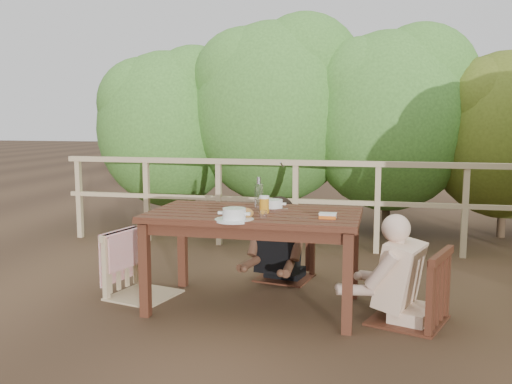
% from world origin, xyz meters
% --- Properties ---
extents(ground, '(60.00, 60.00, 0.00)m').
position_xyz_m(ground, '(0.00, 0.00, 0.00)').
color(ground, '#4D3522').
rests_on(ground, ground).
extents(table, '(1.60, 0.90, 0.74)m').
position_xyz_m(table, '(0.00, 0.00, 0.37)').
color(table, '#3F1F13').
rests_on(table, ground).
extents(chair_left, '(0.60, 0.60, 1.01)m').
position_xyz_m(chair_left, '(-0.95, 0.04, 0.50)').
color(chair_left, tan).
rests_on(chair_left, ground).
extents(chair_far, '(0.55, 0.55, 0.94)m').
position_xyz_m(chair_far, '(0.09, 0.81, 0.47)').
color(chair_far, '#3F1F13').
rests_on(chair_far, ground).
extents(chair_right, '(0.65, 0.65, 1.03)m').
position_xyz_m(chair_right, '(1.16, -0.05, 0.52)').
color(chair_right, '#3F1F13').
rests_on(chair_right, ground).
extents(woman, '(0.58, 0.67, 1.18)m').
position_xyz_m(woman, '(0.09, 0.83, 0.59)').
color(woman, black).
rests_on(woman, ground).
extents(diner_right, '(0.77, 0.70, 1.28)m').
position_xyz_m(diner_right, '(1.19, -0.05, 0.64)').
color(diner_right, beige).
rests_on(diner_right, ground).
extents(railing, '(5.60, 0.10, 1.01)m').
position_xyz_m(railing, '(0.00, 2.00, 0.51)').
color(railing, tan).
rests_on(railing, ground).
extents(hedge_row, '(6.60, 1.60, 3.80)m').
position_xyz_m(hedge_row, '(0.40, 3.20, 1.90)').
color(hedge_row, '#40722A').
rests_on(hedge_row, ground).
extents(soup_near, '(0.28, 0.28, 0.09)m').
position_xyz_m(soup_near, '(-0.07, -0.34, 0.79)').
color(soup_near, white).
rests_on(soup_near, table).
extents(soup_far, '(0.24, 0.24, 0.08)m').
position_xyz_m(soup_far, '(0.11, 0.21, 0.78)').
color(soup_far, silver).
rests_on(soup_far, table).
extents(bread_roll, '(0.14, 0.10, 0.08)m').
position_xyz_m(bread_roll, '(-0.02, -0.23, 0.78)').
color(bread_roll, '#9C622C').
rests_on(bread_roll, table).
extents(beer_glass, '(0.07, 0.07, 0.14)m').
position_xyz_m(beer_glass, '(0.08, -0.04, 0.81)').
color(beer_glass, '#C78D1C').
rests_on(beer_glass, table).
extents(bottle, '(0.07, 0.07, 0.27)m').
position_xyz_m(bottle, '(0.01, 0.09, 0.88)').
color(bottle, silver).
rests_on(bottle, table).
extents(tumbler, '(0.06, 0.06, 0.07)m').
position_xyz_m(tumbler, '(0.12, -0.26, 0.78)').
color(tumbler, silver).
rests_on(tumbler, table).
extents(butter_tub, '(0.12, 0.09, 0.05)m').
position_xyz_m(butter_tub, '(0.58, -0.16, 0.77)').
color(butter_tub, white).
rests_on(butter_tub, table).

